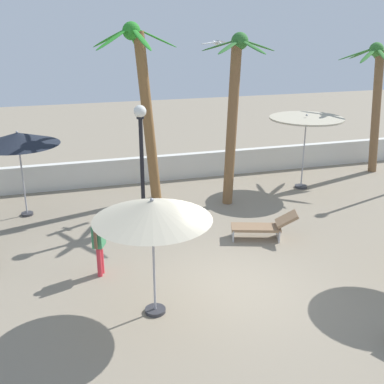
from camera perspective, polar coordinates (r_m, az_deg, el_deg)
name	(u,v)px	position (r m, az deg, el deg)	size (l,w,h in m)	color
ground_plane	(227,288)	(11.45, 4.22, -11.42)	(56.00, 56.00, 0.00)	gray
boundary_wall	(153,169)	(18.62, -4.73, 2.81)	(25.20, 0.30, 0.99)	silver
patio_umbrella_1	(152,211)	(9.51, -4.80, -2.27)	(2.43, 2.43, 2.64)	#333338
patio_umbrella_2	(306,122)	(17.74, 13.56, 8.22)	(2.66, 2.66, 2.79)	#333338
patio_umbrella_3	(18,139)	(15.58, -20.20, 5.98)	(2.53, 2.53, 2.78)	#333338
palm_tree_0	(143,97)	(15.95, -5.85, 11.32)	(2.80, 2.99, 5.93)	brown
palm_tree_1	(376,93)	(20.44, 21.23, 10.99)	(2.60, 2.73, 5.18)	brown
palm_tree_3	(234,104)	(15.63, 5.06, 10.50)	(2.39, 2.60, 5.62)	brown
lamp_post_2	(142,154)	(14.02, -6.07, 4.56)	(0.36, 0.36, 3.69)	black
lounge_chair_1	(264,226)	(13.78, 8.65, -4.06)	(1.94, 1.11, 0.83)	#B7B7BC
guest_0	(99,240)	(11.76, -11.12, -5.73)	(0.36, 0.52, 1.55)	#D8333F
seagull_2	(217,43)	(16.33, 3.02, 17.46)	(1.26, 0.75, 0.15)	white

